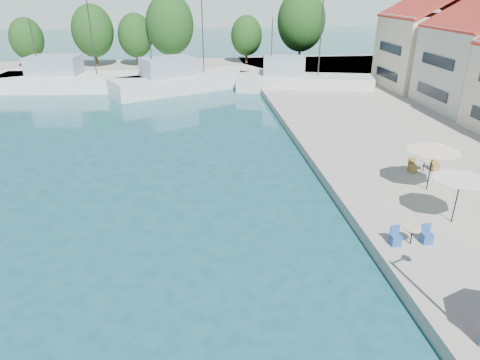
{
  "coord_description": "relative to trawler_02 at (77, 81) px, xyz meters",
  "views": [
    {
      "loc": [
        -1.38,
        5.8,
        10.62
      ],
      "look_at": [
        0.84,
        26.0,
        1.49
      ],
      "focal_mm": 32.0,
      "sensor_mm": 36.0,
      "label": 1
    }
  ],
  "objects": [
    {
      "name": "quay_far",
      "position": [
        6.42,
        10.77,
        -0.77
      ],
      "size": [
        90.0,
        16.0,
        0.6
      ],
      "primitive_type": "cube",
      "color": "#9F9C90",
      "rests_on": "ground"
    },
    {
      "name": "hill_east",
      "position": [
        54.42,
        123.77,
        4.93
      ],
      "size": [
        140.0,
        40.0,
        12.0
      ],
      "primitive_type": "cube",
      "color": "gray",
      "rests_on": "ground"
    },
    {
      "name": "building_06",
      "position": [
        38.42,
        -5.23,
        4.43
      ],
      "size": [
        9.0,
        8.8,
        10.2
      ],
      "color": "beige",
      "rests_on": "quay_right"
    },
    {
      "name": "trawler_02",
      "position": [
        0.0,
        0.0,
        0.0
      ],
      "size": [
        18.58,
        6.24,
        10.2
      ],
      "rotation": [
        0.0,
        0.0,
        -0.08
      ],
      "color": "white",
      "rests_on": "ground"
    },
    {
      "name": "trawler_03",
      "position": [
        12.35,
        -1.31,
        0.0
      ],
      "size": [
        17.97,
        11.97,
        10.2
      ],
      "rotation": [
        0.0,
        0.0,
        0.46
      ],
      "color": "silver",
      "rests_on": "ground"
    },
    {
      "name": "trawler_04",
      "position": [
        25.02,
        -3.33,
        0.0
      ],
      "size": [
        15.35,
        7.23,
        10.2
      ],
      "rotation": [
        0.0,
        0.0,
        -0.24
      ],
      "color": "silver",
      "rests_on": "ground"
    },
    {
      "name": "tree_03",
      "position": [
        -9.13,
        13.01,
        3.31
      ],
      "size": [
        4.43,
        4.43,
        6.56
      ],
      "color": "#3F2B19",
      "rests_on": "quay_far"
    },
    {
      "name": "tree_04",
      "position": [
        -0.19,
        12.59,
        4.27
      ],
      "size": [
        5.55,
        5.55,
        8.21
      ],
      "color": "#3F2B19",
      "rests_on": "quay_far"
    },
    {
      "name": "tree_05",
      "position": [
        5.4,
        12.89,
        3.59
      ],
      "size": [
        4.76,
        4.76,
        7.04
      ],
      "color": "#3F2B19",
      "rests_on": "quay_far"
    },
    {
      "name": "tree_06",
      "position": [
        10.25,
        11.81,
        5.06
      ],
      "size": [
        6.47,
        6.47,
        9.58
      ],
      "color": "#3F2B19",
      "rests_on": "quay_far"
    },
    {
      "name": "tree_07",
      "position": [
        20.97,
        13.41,
        3.35
      ],
      "size": [
        4.47,
        4.47,
        6.62
      ],
      "color": "#3F2B19",
      "rests_on": "quay_far"
    },
    {
      "name": "tree_08",
      "position": [
        28.74,
        12.89,
        5.34
      ],
      "size": [
        6.8,
        6.8,
        10.06
      ],
      "color": "#3F2B19",
      "rests_on": "quay_far"
    },
    {
      "name": "umbrella_white",
      "position": [
        24.83,
        -34.1,
        1.47
      ],
      "size": [
        2.51,
        2.51,
        2.19
      ],
      "color": "black",
      "rests_on": "quay_right"
    },
    {
      "name": "umbrella_cream",
      "position": [
        25.43,
        -30.64,
        1.54
      ],
      "size": [
        2.83,
        2.83,
        2.26
      ],
      "color": "black",
      "rests_on": "quay_right"
    },
    {
      "name": "cafe_table_02",
      "position": [
        22.02,
        -35.69,
        -0.18
      ],
      "size": [
        1.82,
        0.7,
        0.76
      ],
      "color": "black",
      "rests_on": "quay_right"
    },
    {
      "name": "cafe_table_03",
      "position": [
        26.51,
        -28.18,
        -0.18
      ],
      "size": [
        1.82,
        0.7,
        0.76
      ],
      "color": "black",
      "rests_on": "quay_right"
    }
  ]
}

